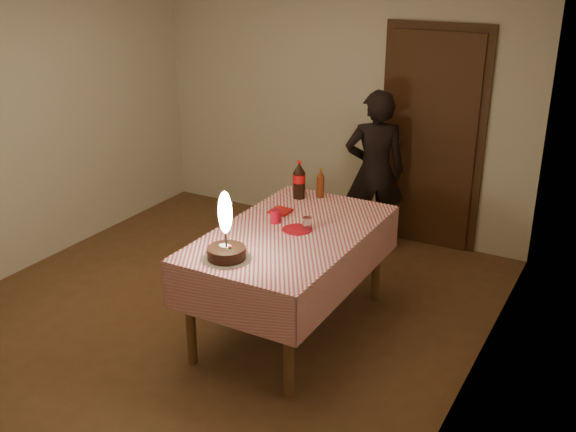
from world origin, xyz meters
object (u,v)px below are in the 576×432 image
object	(u,v)px
birthday_cake	(226,241)
red_plate	(297,229)
cola_bottle	(299,180)
amber_bottle_left	(320,184)
photographer	(375,171)
red_cup	(276,216)
clear_cup	(307,223)
dining_table	(291,244)

from	to	relation	value
birthday_cake	red_plate	size ratio (longest dim) A/B	2.17
cola_bottle	amber_bottle_left	distance (m)	0.18
cola_bottle	red_plate	bearing A→B (deg)	-62.92
photographer	red_cup	bearing A→B (deg)	-94.93
birthday_cake	red_plate	distance (m)	0.69
birthday_cake	red_cup	xyz separation A→B (m)	(-0.04, 0.71, -0.08)
clear_cup	birthday_cake	bearing A→B (deg)	-107.65
clear_cup	red_plate	bearing A→B (deg)	-133.27
amber_bottle_left	photographer	world-z (taller)	photographer
red_plate	clear_cup	xyz separation A→B (m)	(0.05, 0.06, 0.04)
clear_cup	cola_bottle	size ratio (longest dim) A/B	0.28
red_plate	clear_cup	world-z (taller)	clear_cup
red_plate	cola_bottle	world-z (taller)	cola_bottle
red_plate	photographer	size ratio (longest dim) A/B	0.14
cola_bottle	clear_cup	bearing A→B (deg)	-56.44
birthday_cake	photographer	xyz separation A→B (m)	(0.10, 2.32, -0.16)
clear_cup	amber_bottle_left	size ratio (longest dim) A/B	0.35
red_plate	amber_bottle_left	size ratio (longest dim) A/B	0.86
red_cup	amber_bottle_left	distance (m)	0.66
dining_table	red_plate	bearing A→B (deg)	53.70
red_plate	birthday_cake	bearing A→B (deg)	-104.79
red_cup	red_plate	bearing A→B (deg)	-12.91
cola_bottle	amber_bottle_left	xyz separation A→B (m)	(0.15, 0.10, -0.03)
dining_table	birthday_cake	bearing A→B (deg)	-103.28
photographer	cola_bottle	bearing A→B (deg)	-102.74
clear_cup	photographer	distance (m)	1.61
dining_table	red_plate	world-z (taller)	red_plate
birthday_cake	amber_bottle_left	size ratio (longest dim) A/B	1.87
birthday_cake	red_plate	bearing A→B (deg)	75.21
clear_cup	amber_bottle_left	world-z (taller)	amber_bottle_left
birthday_cake	red_cup	size ratio (longest dim) A/B	4.78
red_cup	photographer	bearing A→B (deg)	85.07
birthday_cake	amber_bottle_left	world-z (taller)	birthday_cake
red_cup	birthday_cake	bearing A→B (deg)	-87.13
red_plate	clear_cup	distance (m)	0.09
red_plate	amber_bottle_left	distance (m)	0.73
clear_cup	photographer	world-z (taller)	photographer
red_plate	red_cup	distance (m)	0.22
clear_cup	dining_table	bearing A→B (deg)	-130.71
clear_cup	photographer	bearing A→B (deg)	94.42
amber_bottle_left	photographer	distance (m)	0.98
red_plate	clear_cup	bearing A→B (deg)	46.73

